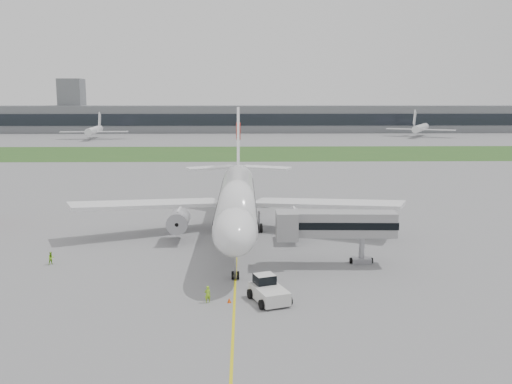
{
  "coord_description": "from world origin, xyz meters",
  "views": [
    {
      "loc": [
        0.98,
        -75.4,
        20.22
      ],
      "look_at": [
        2.64,
        2.0,
        6.84
      ],
      "focal_mm": 40.0,
      "sensor_mm": 36.0,
      "label": 1
    }
  ],
  "objects_px": {
    "pushback_tug": "(268,290)",
    "airliner": "(237,197)",
    "jet_bridge": "(332,225)",
    "ground_crew_near": "(208,294)"
  },
  "relations": [
    {
      "from": "airliner",
      "to": "pushback_tug",
      "type": "relative_size",
      "value": 10.06
    },
    {
      "from": "jet_bridge",
      "to": "ground_crew_near",
      "type": "distance_m",
      "value": 19.09
    },
    {
      "from": "jet_bridge",
      "to": "ground_crew_near",
      "type": "xyz_separation_m",
      "value": [
        -13.99,
        -12.34,
        -4.04
      ]
    },
    {
      "from": "pushback_tug",
      "to": "jet_bridge",
      "type": "height_order",
      "value": "jet_bridge"
    },
    {
      "from": "pushback_tug",
      "to": "ground_crew_near",
      "type": "xyz_separation_m",
      "value": [
        -5.94,
        -0.41,
        -0.26
      ]
    },
    {
      "from": "ground_crew_near",
      "to": "pushback_tug",
      "type": "bearing_deg",
      "value": 161.03
    },
    {
      "from": "airliner",
      "to": "jet_bridge",
      "type": "bearing_deg",
      "value": -52.11
    },
    {
      "from": "jet_bridge",
      "to": "ground_crew_near",
      "type": "relative_size",
      "value": 8.41
    },
    {
      "from": "airliner",
      "to": "pushback_tug",
      "type": "distance_m",
      "value": 27.13
    },
    {
      "from": "pushback_tug",
      "to": "airliner",
      "type": "bearing_deg",
      "value": 77.16
    }
  ]
}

